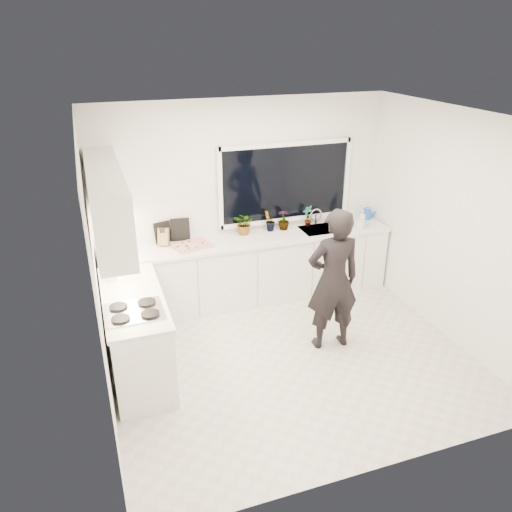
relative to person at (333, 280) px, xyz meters
name	(u,v)px	position (x,y,z in m)	size (l,w,h in m)	color
floor	(290,357)	(-0.54, -0.09, -0.87)	(4.00, 3.50, 0.02)	beige
wall_back	(243,201)	(-0.54, 1.67, 0.49)	(4.00, 0.02, 2.70)	white
wall_left	(95,278)	(-2.55, -0.09, 0.49)	(0.02, 3.50, 2.70)	white
wall_right	(453,227)	(1.47, -0.09, 0.49)	(0.02, 3.50, 2.70)	white
ceiling	(299,117)	(-0.54, -0.09, 1.85)	(4.00, 3.50, 0.02)	white
window	(285,183)	(0.06, 1.64, 0.69)	(1.80, 0.02, 1.00)	black
base_cabinets_back	(251,270)	(-0.54, 1.36, -0.42)	(3.92, 0.58, 0.88)	white
base_cabinets_left	(137,335)	(-2.21, 0.26, -0.42)	(0.58, 1.60, 0.88)	white
countertop_back	(251,240)	(-0.54, 1.35, 0.04)	(3.94, 0.62, 0.04)	silver
countertop_left	(133,297)	(-2.21, 0.26, 0.04)	(0.62, 1.60, 0.04)	silver
upper_cabinets	(107,202)	(-2.33, 0.61, 0.99)	(0.34, 2.10, 0.70)	white
sink	(321,232)	(0.51, 1.36, 0.01)	(0.58, 0.42, 0.14)	silver
faucet	(316,217)	(0.51, 1.56, 0.17)	(0.03, 0.03, 0.22)	silver
stovetop	(134,311)	(-2.23, -0.09, 0.08)	(0.56, 0.48, 0.03)	black
person	(333,280)	(0.00, 0.00, 0.00)	(0.63, 0.41, 1.72)	black
pizza_tray	(192,246)	(-1.34, 1.33, 0.08)	(0.48, 0.36, 0.03)	silver
pizza	(192,244)	(-1.34, 1.33, 0.09)	(0.44, 0.31, 0.01)	red
watering_can	(366,215)	(1.31, 1.52, 0.13)	(0.14, 0.14, 0.13)	blue
paper_towel_roll	(105,244)	(-2.39, 1.46, 0.19)	(0.11, 0.11, 0.26)	silver
knife_block	(164,237)	(-1.66, 1.50, 0.17)	(0.13, 0.10, 0.22)	olive
utensil_crock	(110,273)	(-2.39, 0.71, 0.14)	(0.13, 0.13, 0.16)	#B2B2B7
picture_frame_large	(162,232)	(-1.66, 1.60, 0.20)	(0.22, 0.02, 0.28)	black
picture_frame_small	(180,229)	(-1.43, 1.60, 0.21)	(0.25, 0.02, 0.30)	black
herb_plants	(264,221)	(-0.28, 1.52, 0.21)	(1.17, 0.37, 0.31)	#26662D
soap_bottles	(362,220)	(1.05, 1.21, 0.18)	(0.14, 0.14, 0.27)	#D8BF66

